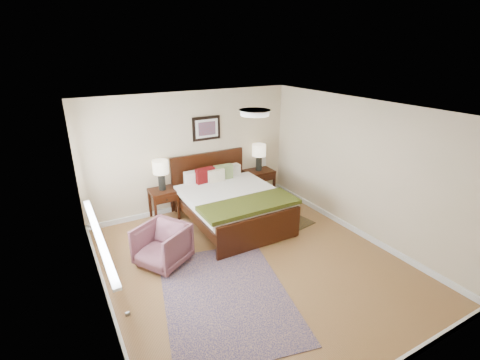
{
  "coord_description": "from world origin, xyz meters",
  "views": [
    {
      "loc": [
        -2.54,
        -4.11,
        3.32
      ],
      "look_at": [
        0.34,
        1.02,
        1.05
      ],
      "focal_mm": 26.0,
      "sensor_mm": 36.0,
      "label": 1
    }
  ],
  "objects": [
    {
      "name": "right_wall",
      "position": [
        2.25,
        0.0,
        1.25
      ],
      "size": [
        0.04,
        5.0,
        2.5
      ],
      "primitive_type": "cube",
      "color": "beige",
      "rests_on": "ground"
    },
    {
      "name": "nightstand_left",
      "position": [
        -0.75,
        2.25,
        0.5
      ],
      "size": [
        0.53,
        0.47,
        0.63
      ],
      "color": "black",
      "rests_on": "ground"
    },
    {
      "name": "back_wall",
      "position": [
        0.0,
        2.5,
        1.25
      ],
      "size": [
        4.5,
        0.04,
        2.5
      ],
      "primitive_type": "cube",
      "color": "beige",
      "rests_on": "ground"
    },
    {
      "name": "ceil_fixture",
      "position": [
        0.0,
        0.0,
        2.47
      ],
      "size": [
        0.44,
        0.44,
        0.08
      ],
      "color": "white",
      "rests_on": "ceiling"
    },
    {
      "name": "armchair",
      "position": [
        -1.27,
        0.7,
        0.34
      ],
      "size": [
        1.01,
        1.0,
        0.68
      ],
      "primitive_type": "imported",
      "rotation": [
        0.0,
        0.0,
        -1.02
      ],
      "color": "brown",
      "rests_on": "ground"
    },
    {
      "name": "door",
      "position": [
        -2.23,
        -1.75,
        1.07
      ],
      "size": [
        0.06,
        1.0,
        2.18
      ],
      "color": "silver",
      "rests_on": "ground"
    },
    {
      "name": "ceiling",
      "position": [
        0.0,
        0.0,
        2.5
      ],
      "size": [
        4.5,
        5.0,
        0.02
      ],
      "primitive_type": "cube",
      "color": "white",
      "rests_on": "back_wall"
    },
    {
      "name": "bed",
      "position": [
        0.35,
        1.42,
        0.54
      ],
      "size": [
        1.8,
        2.19,
        1.18
      ],
      "color": "black",
      "rests_on": "ground"
    },
    {
      "name": "lamp_right",
      "position": [
        1.53,
        2.27,
        1.07
      ],
      "size": [
        0.31,
        0.31,
        0.61
      ],
      "color": "black",
      "rests_on": "nightstand_right"
    },
    {
      "name": "nightstand_right",
      "position": [
        1.53,
        2.26,
        0.39
      ],
      "size": [
        0.65,
        0.49,
        0.65
      ],
      "color": "black",
      "rests_on": "ground"
    },
    {
      "name": "floor",
      "position": [
        0.0,
        0.0,
        0.0
      ],
      "size": [
        5.0,
        5.0,
        0.0
      ],
      "primitive_type": "plane",
      "color": "#8F5F37",
      "rests_on": "ground"
    },
    {
      "name": "front_wall",
      "position": [
        0.0,
        -2.5,
        1.25
      ],
      "size": [
        4.5,
        0.04,
        2.5
      ],
      "primitive_type": "cube",
      "color": "beige",
      "rests_on": "ground"
    },
    {
      "name": "lamp_left",
      "position": [
        -0.75,
        2.27,
        1.05
      ],
      "size": [
        0.31,
        0.31,
        0.61
      ],
      "color": "black",
      "rests_on": "nightstand_left"
    },
    {
      "name": "rug_persian",
      "position": [
        -0.75,
        -0.5,
        0.01
      ],
      "size": [
        2.21,
        2.74,
        0.01
      ],
      "primitive_type": "cube",
      "rotation": [
        0.0,
        0.0,
        -0.22
      ],
      "color": "#0D1443",
      "rests_on": "ground"
    },
    {
      "name": "left_wall",
      "position": [
        -2.25,
        0.0,
        1.25
      ],
      "size": [
        0.04,
        5.0,
        2.5
      ],
      "primitive_type": "cube",
      "color": "beige",
      "rests_on": "ground"
    },
    {
      "name": "window",
      "position": [
        -2.2,
        0.7,
        1.38
      ],
      "size": [
        0.11,
        2.72,
        1.32
      ],
      "color": "silver",
      "rests_on": "left_wall"
    },
    {
      "name": "rug_navy",
      "position": [
        1.34,
        1.06,
        0.01
      ],
      "size": [
        0.97,
        1.29,
        0.01
      ],
      "primitive_type": "cube",
      "rotation": [
        0.0,
        0.0,
        0.18
      ],
      "color": "black",
      "rests_on": "ground"
    },
    {
      "name": "wall_art",
      "position": [
        0.35,
        2.47,
        1.72
      ],
      "size": [
        0.62,
        0.05,
        0.5
      ],
      "color": "black",
      "rests_on": "back_wall"
    }
  ]
}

